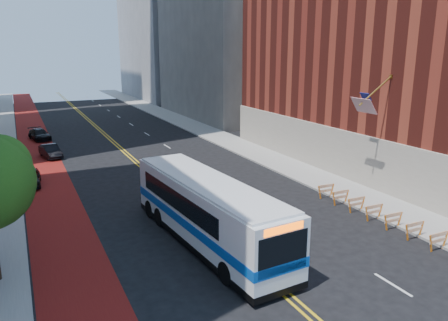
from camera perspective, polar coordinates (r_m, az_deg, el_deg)
The scene contains 12 objects.
ground at distance 20.44m, azimuth 7.17°, elevation -16.18°, with size 160.00×160.00×0.00m, color black.
sidewalk_right at distance 50.74m, azimuth 0.31°, elevation 2.69°, with size 4.00×140.00×0.15m, color gray.
bus_lane_paint at distance 45.88m, azimuth -22.89°, elevation 0.19°, with size 3.60×140.00×0.01m, color maroon.
center_line_inner at distance 46.84m, azimuth -13.21°, elevation 1.23°, with size 0.14×140.00×0.01m, color gold.
center_line_outer at distance 46.92m, azimuth -12.78°, elevation 1.27°, with size 0.14×140.00×0.01m, color gold.
lane_dashes at distance 55.62m, azimuth -10.04°, elevation 3.44°, with size 0.14×98.20×0.01m.
brick_building at distance 41.43m, azimuth 25.05°, elevation 13.93°, with size 18.73×36.00×22.00m.
construction_barriers at distance 28.21m, azimuth 20.08°, elevation -6.60°, with size 1.42×10.91×1.00m.
transit_bus at distance 23.78m, azimuth -2.31°, elevation -6.48°, with size 3.95×13.37×3.62m.
car_a at distance 37.14m, azimuth -24.01°, elevation -2.06°, with size 1.51×3.76×1.28m, color black.
car_b at distance 46.00m, azimuth -21.71°, elevation 1.15°, with size 1.34×3.85×1.27m, color black.
car_c at distance 55.49m, azimuth -22.95°, elevation 3.15°, with size 1.78×4.38×1.27m, color black.
Camera 1 is at (-9.77, -14.67, 10.35)m, focal length 35.00 mm.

